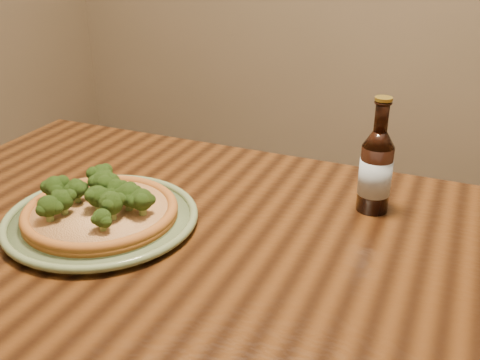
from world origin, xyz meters
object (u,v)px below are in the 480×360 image
at_px(pizza, 100,208).
at_px(plate, 101,218).
at_px(table, 301,338).
at_px(beer_bottle, 376,170).

bearing_deg(pizza, plate, -25.00).
distance_m(table, pizza, 0.39).
distance_m(plate, pizza, 0.02).
xyz_separation_m(pizza, beer_bottle, (0.41, 0.23, 0.05)).
xyz_separation_m(plate, pizza, (-0.00, 0.00, 0.02)).
bearing_deg(beer_bottle, plate, -160.65).
height_order(table, pizza, pizza).
height_order(plate, pizza, pizza).
bearing_deg(beer_bottle, table, -108.90).
bearing_deg(beer_bottle, pizza, -160.78).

